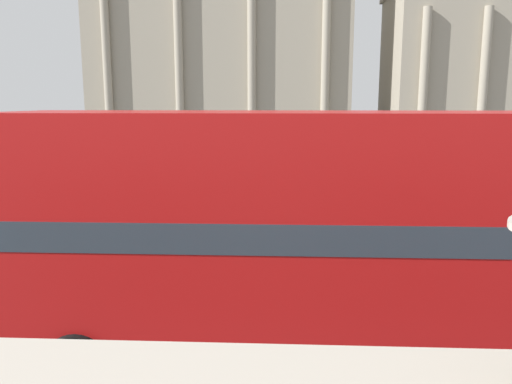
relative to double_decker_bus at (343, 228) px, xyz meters
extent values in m
cylinder|color=black|center=(-4.03, 1.26, -1.84)|extent=(1.02, 0.22, 1.02)
cylinder|color=black|center=(-4.03, -1.26, -1.84)|extent=(1.02, 0.22, 1.02)
cube|color=#B71414|center=(0.00, 0.00, -0.97)|extent=(10.86, 2.53, 1.75)
cube|color=#2D3842|center=(0.00, 0.00, 0.13)|extent=(10.65, 2.55, 0.45)
cube|color=#B71414|center=(0.00, 0.00, 1.12)|extent=(10.86, 2.53, 1.52)
cube|color=#A39984|center=(-8.10, 52.41, 8.74)|extent=(29.52, 10.13, 22.19)
cylinder|color=#A39984|center=(-19.90, 46.89, 7.08)|extent=(0.90, 0.90, 18.86)
cylinder|color=#A39984|center=(-12.03, 46.89, 7.08)|extent=(0.90, 0.90, 18.86)
cylinder|color=#A39984|center=(-4.16, 46.89, 7.08)|extent=(0.90, 0.90, 18.86)
cylinder|color=#A39984|center=(3.71, 46.89, 7.08)|extent=(0.90, 0.90, 18.86)
cube|color=#A39984|center=(22.42, 50.67, 5.72)|extent=(22.40, 11.29, 16.15)
cylinder|color=#A39984|center=(13.47, 44.57, 4.51)|extent=(0.90, 0.90, 13.73)
cylinder|color=#A39984|center=(19.44, 44.57, 4.51)|extent=(0.90, 0.90, 13.73)
cylinder|color=black|center=(1.63, 3.96, -0.54)|extent=(0.12, 0.12, 3.62)
cube|color=black|center=(1.81, 3.96, 0.81)|extent=(0.20, 0.24, 0.70)
sphere|color=green|center=(1.92, 3.96, 0.96)|extent=(0.14, 0.14, 0.14)
cylinder|color=black|center=(4.95, 11.09, -0.68)|extent=(0.12, 0.12, 3.34)
cube|color=black|center=(5.13, 11.09, 0.54)|extent=(0.20, 0.24, 0.70)
sphere|color=green|center=(5.24, 11.09, 0.69)|extent=(0.14, 0.14, 0.14)
cylinder|color=black|center=(-7.17, 18.38, -0.65)|extent=(0.12, 0.12, 3.41)
cube|color=black|center=(-6.99, 18.38, 0.61)|extent=(0.20, 0.24, 0.70)
sphere|color=red|center=(-6.88, 18.38, 0.76)|extent=(0.14, 0.14, 0.14)
cylinder|color=#282B33|center=(-6.94, 10.66, -1.93)|extent=(0.14, 0.14, 0.83)
cylinder|color=#282B33|center=(-6.76, 10.66, -1.93)|extent=(0.14, 0.14, 0.83)
cylinder|color=silver|center=(-6.85, 10.66, -1.19)|extent=(0.32, 0.32, 0.66)
sphere|color=tan|center=(-6.85, 10.66, -0.74)|extent=(0.23, 0.23, 0.23)
cylinder|color=#282B33|center=(9.48, 27.59, -1.93)|extent=(0.14, 0.14, 0.85)
cylinder|color=#282B33|center=(9.66, 27.59, -1.93)|extent=(0.14, 0.14, 0.85)
cylinder|color=black|center=(9.57, 27.59, -1.17)|extent=(0.32, 0.32, 0.67)
sphere|color=tan|center=(9.57, 27.59, -0.72)|extent=(0.23, 0.23, 0.23)
camera|label=1|loc=(-1.04, -7.96, 2.02)|focal=35.00mm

